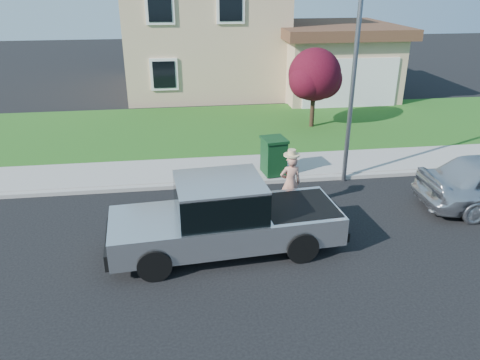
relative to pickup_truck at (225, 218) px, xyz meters
name	(u,v)px	position (x,y,z in m)	size (l,w,h in m)	color
ground	(250,231)	(0.72, 0.73, -0.83)	(80.00, 80.00, 0.00)	black
curb	(268,181)	(1.72, 3.63, -0.77)	(40.00, 0.20, 0.12)	gray
sidewalk	(261,167)	(1.72, 4.73, -0.75)	(40.00, 2.00, 0.15)	gray
lawn	(242,128)	(1.72, 9.23, -0.78)	(40.00, 7.00, 0.10)	#204A15
house	(228,30)	(2.03, 17.12, 2.34)	(14.00, 11.30, 6.85)	tan
pickup_truck	(225,218)	(0.00, 0.00, 0.00)	(5.51, 2.27, 1.77)	black
woman	(290,182)	(1.96, 1.78, 0.00)	(0.60, 0.42, 1.75)	tan
ornamental_tree	(315,77)	(4.63, 8.92, 1.33)	(2.34, 2.11, 3.21)	black
trash_bin	(274,156)	(1.97, 4.04, -0.09)	(0.82, 0.91, 1.16)	#0E3316
street_lamp	(354,77)	(4.11, 3.42, 2.42)	(0.30, 0.74, 5.69)	slate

